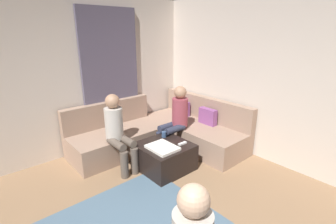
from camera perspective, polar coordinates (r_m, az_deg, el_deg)
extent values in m
cube|color=beige|center=(4.06, 30.57, 5.07)|extent=(6.00, 0.12, 2.70)
cube|color=beige|center=(4.32, -29.09, 5.96)|extent=(0.12, 6.00, 2.70)
cube|color=#595166|center=(4.68, -12.98, 7.33)|extent=(0.06, 1.10, 2.50)
cube|color=#9E7F6B|center=(4.82, 5.80, -4.91)|extent=(2.10, 0.85, 0.42)
cube|color=#9E7F6B|center=(4.93, 8.80, 0.85)|extent=(2.10, 0.14, 0.45)
cube|color=#9E7F6B|center=(4.55, -11.30, -6.65)|extent=(0.85, 1.70, 0.42)
cube|color=#9E7F6B|center=(4.69, -13.81, -0.37)|extent=(0.14, 1.70, 0.45)
cube|color=#8C4C8C|center=(5.15, 3.22, 0.61)|extent=(0.36, 0.12, 0.36)
cube|color=#8C4C8C|center=(4.71, 9.16, -1.35)|extent=(0.36, 0.12, 0.36)
cube|color=black|center=(3.96, -0.86, -10.23)|extent=(0.76, 0.76, 0.42)
cube|color=white|center=(3.72, -1.30, -8.25)|extent=(0.44, 0.36, 0.04)
cylinder|color=#334C72|center=(4.11, -0.94, -5.18)|extent=(0.08, 0.08, 0.10)
cube|color=white|center=(3.88, 3.36, -7.27)|extent=(0.05, 0.15, 0.02)
cylinder|color=#2D3347|center=(4.27, -0.41, -8.04)|extent=(0.12, 0.12, 0.42)
cylinder|color=#2D3347|center=(4.39, -1.95, -7.25)|extent=(0.12, 0.12, 0.42)
cylinder|color=#2D3347|center=(4.28, 1.62, -4.01)|extent=(0.12, 0.40, 0.12)
cylinder|color=#2D3347|center=(4.40, 0.03, -3.35)|extent=(0.12, 0.40, 0.12)
cylinder|color=#993F4C|center=(4.38, 2.78, 0.01)|extent=(0.28, 0.28, 0.50)
sphere|color=tan|center=(4.28, 2.85, 4.59)|extent=(0.22, 0.22, 0.22)
cylinder|color=brown|center=(3.87, -7.75, -11.13)|extent=(0.12, 0.12, 0.42)
cylinder|color=brown|center=(3.79, -10.06, -11.94)|extent=(0.12, 0.12, 0.42)
cylinder|color=brown|center=(3.91, -9.56, -6.53)|extent=(0.40, 0.12, 0.12)
cylinder|color=brown|center=(3.83, -11.86, -7.23)|extent=(0.40, 0.12, 0.12)
cylinder|color=beige|center=(3.93, -12.40, -2.60)|extent=(0.28, 0.28, 0.50)
sphere|color=tan|center=(3.82, -12.77, 2.46)|extent=(0.22, 0.22, 0.22)
sphere|color=#D8AD8C|center=(1.68, 5.94, -19.72)|extent=(0.22, 0.22, 0.22)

